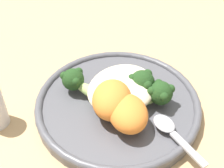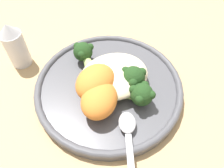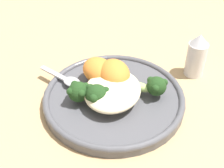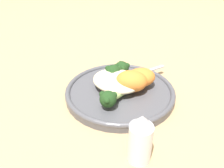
# 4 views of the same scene
# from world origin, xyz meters

# --- Properties ---
(ground_plane) EXTENTS (4.00, 4.00, 0.00)m
(ground_plane) POSITION_xyz_m (0.00, 0.00, 0.00)
(ground_plane) COLOR tan
(plate) EXTENTS (0.26, 0.26, 0.02)m
(plate) POSITION_xyz_m (-0.02, 0.00, 0.01)
(plate) COLOR #4C4C51
(plate) RESTS_ON ground_plane
(quinoa_mound) EXTENTS (0.12, 0.10, 0.03)m
(quinoa_mound) POSITION_xyz_m (-0.03, -0.00, 0.04)
(quinoa_mound) COLOR beige
(quinoa_mound) RESTS_ON plate
(broccoli_stalk_0) EXTENTS (0.09, 0.08, 0.04)m
(broccoli_stalk_0) POSITION_xyz_m (-0.04, 0.05, 0.04)
(broccoli_stalk_0) COLOR #9EBC66
(broccoli_stalk_0) RESTS_ON plate
(broccoli_stalk_1) EXTENTS (0.11, 0.04, 0.04)m
(broccoli_stalk_1) POSITION_xyz_m (-0.04, 0.02, 0.04)
(broccoli_stalk_1) COLOR #9EBC66
(broccoli_stalk_1) RESTS_ON plate
(broccoli_stalk_2) EXTENTS (0.06, 0.07, 0.03)m
(broccoli_stalk_2) POSITION_xyz_m (-0.01, -0.01, 0.03)
(broccoli_stalk_2) COLOR #9EBC66
(broccoli_stalk_2) RESTS_ON plate
(broccoli_stalk_3) EXTENTS (0.04, 0.13, 0.04)m
(broccoli_stalk_3) POSITION_xyz_m (0.00, -0.05, 0.04)
(broccoli_stalk_3) COLOR #9EBC66
(broccoli_stalk_3) RESTS_ON plate
(sweet_potato_chunk_0) EXTENTS (0.09, 0.09, 0.05)m
(sweet_potato_chunk_0) POSITION_xyz_m (0.01, 0.01, 0.05)
(sweet_potato_chunk_0) COLOR orange
(sweet_potato_chunk_0) RESTS_ON plate
(sweet_potato_chunk_1) EXTENTS (0.09, 0.09, 0.04)m
(sweet_potato_chunk_1) POSITION_xyz_m (0.01, 0.04, 0.04)
(sweet_potato_chunk_1) COLOR orange
(sweet_potato_chunk_1) RESTS_ON plate
(spoon) EXTENTS (0.05, 0.10, 0.01)m
(spoon) POSITION_xyz_m (-0.01, 0.09, 0.03)
(spoon) COLOR #B7B7BC
(spoon) RESTS_ON plate
(salt_shaker) EXTENTS (0.04, 0.04, 0.09)m
(salt_shaker) POSITION_xyz_m (0.11, -0.13, 0.05)
(salt_shaker) COLOR silver
(salt_shaker) RESTS_ON ground_plane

